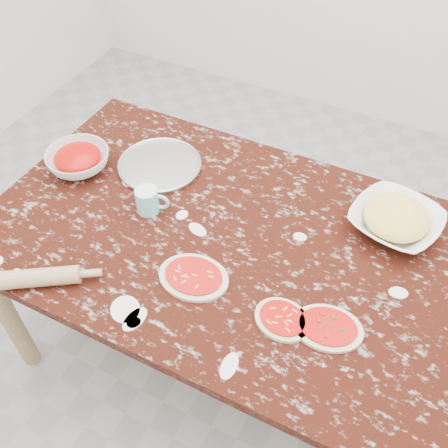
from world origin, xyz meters
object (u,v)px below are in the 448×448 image
Objects in this scene: cheese_bowl at (395,222)px; pizza_tray at (160,166)px; rolling_pin at (32,278)px; worktable at (224,250)px; flour_mug at (148,200)px; sauce_bowl at (78,160)px.

pizza_tray is at bearing -174.83° from cheese_bowl.
rolling_pin reaches higher than pizza_tray.
pizza_tray reaches higher than worktable.
worktable is 13.74× the size of flour_mug.
rolling_pin is (-0.43, -0.44, 0.11)m from worktable.
sauce_bowl reaches higher than rolling_pin.
sauce_bowl is at bearing 112.89° from rolling_pin.
rolling_pin is (0.21, -0.50, -0.01)m from sauce_bowl.
flour_mug is (0.35, -0.07, 0.01)m from sauce_bowl.
worktable is 0.58m from cheese_bowl.
worktable is at bearing 2.96° from flour_mug.
cheese_bowl is (0.87, 0.08, 0.03)m from pizza_tray.
cheese_bowl reaches higher than rolling_pin.
flour_mug reaches higher than pizza_tray.
rolling_pin is at bearing -134.09° from worktable.
flour_mug is at bearing -177.04° from worktable.
worktable is at bearing -28.02° from pizza_tray.
worktable is 0.43m from pizza_tray.
pizza_tray is at bearing 85.04° from rolling_pin.
worktable is 0.31m from flour_mug.
rolling_pin is (-0.14, -0.43, -0.02)m from flour_mug.
pizza_tray is 1.08× the size of cheese_bowl.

